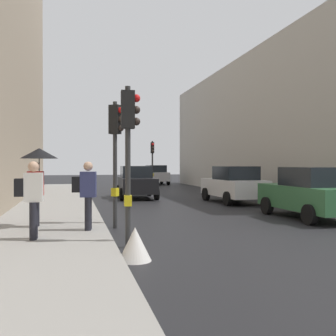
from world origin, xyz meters
name	(u,v)px	position (x,y,z in m)	size (l,w,h in m)	color
ground_plane	(307,241)	(0.00, 0.00, 0.00)	(120.00, 120.00, 0.00)	black
sidewalk_kerb	(53,214)	(-6.23, 6.00, 0.08)	(3.19, 40.00, 0.16)	gray
building_facade_right	(308,130)	(10.64, 16.14, 4.30)	(12.00, 24.65, 8.59)	#B2ADA3
traffic_light_near_right	(116,141)	(-4.32, 2.97, 2.54)	(0.44, 0.38, 3.68)	#2D2D2D
traffic_light_far_median	(152,156)	(0.42, 21.05, 2.51)	(0.25, 0.43, 3.64)	#2D2D2D
traffic_light_near_left	(129,136)	(-4.31, 0.25, 2.48)	(0.44, 0.26, 3.60)	#2D2D2D
car_dark_suv	(136,182)	(-2.13, 12.94, 0.88)	(2.17, 4.28, 1.76)	black
car_white_compact	(234,184)	(2.05, 9.22, 0.88)	(2.13, 4.26, 1.76)	silver
car_silver_hatchback	(156,175)	(1.92, 27.05, 0.88)	(2.03, 4.20, 1.76)	#BCBCC1
car_green_estate	(311,193)	(2.39, 3.41, 0.88)	(2.02, 4.20, 1.76)	#2D6038
pedestrian_with_umbrella	(38,165)	(-6.45, 2.73, 1.84)	(1.00, 1.00, 2.14)	black
pedestrian_with_black_backpack	(31,195)	(-6.44, 0.89, 1.16)	(0.61, 0.36, 1.77)	black
pedestrian_with_grey_backpack	(86,191)	(-5.19, 1.90, 1.16)	(0.64, 0.38, 1.77)	black
warning_sign_triangle	(135,244)	(-4.37, -0.98, 0.33)	(0.64, 0.64, 0.65)	silver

